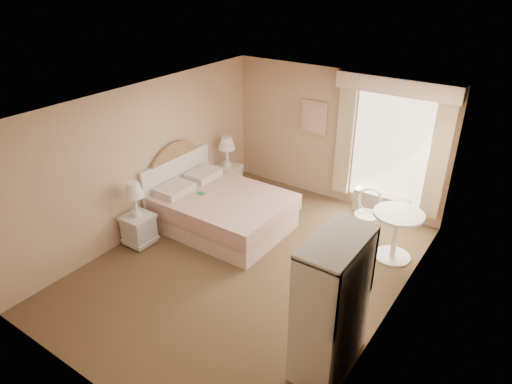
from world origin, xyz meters
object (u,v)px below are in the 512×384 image
Objects in this scene: bed at (218,208)px; armoire at (332,315)px; nightstand_far at (227,171)px; round_table at (397,228)px; cafe_chair at (368,210)px; nightstand_near at (138,222)px.

bed is 3.38m from armoire.
nightstand_far is 0.67× the size of armoire.
cafe_chair is (-0.59, 0.33, -0.04)m from round_table.
cafe_chair is at bearing 150.75° from round_table.
cafe_chair is (2.23, 1.15, 0.14)m from bed.
bed is at bearing -58.68° from nightstand_far.
armoire is (3.65, -2.83, 0.27)m from nightstand_far.
bed is 1.96× the size of nightstand_near.
nightstand_far reaches higher than cafe_chair.
nightstand_far is (-0.72, 1.18, 0.07)m from bed.
armoire reaches higher than nightstand_near.
armoire is at bearing -37.75° from nightstand_far.
nightstand_near is 1.36× the size of round_table.
nightstand_far is at bearing 165.37° from cafe_chair.
round_table is at bearing -43.13° from cafe_chair.
bed reaches higher than nightstand_far.
nightstand_near is 3.69m from armoire.
nightstand_near reaches higher than round_table.
cafe_chair is at bearing 38.05° from nightstand_near.
nightstand_near is 1.28× the size of cafe_chair.
bed is 2.51× the size of cafe_chair.
bed is 2.51m from cafe_chair.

